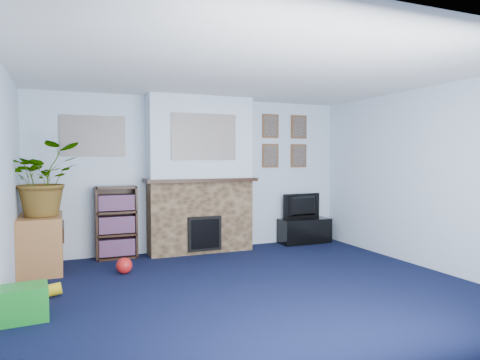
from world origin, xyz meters
name	(u,v)px	position (x,y,z in m)	size (l,w,h in m)	color
floor	(254,289)	(0.00, 0.00, 0.00)	(5.00, 4.50, 0.01)	black
ceiling	(255,72)	(0.00, 0.00, 2.40)	(5.00, 4.50, 0.01)	white
wall_back	(196,174)	(0.00, 2.25, 1.20)	(5.00, 0.04, 2.40)	silver
wall_front	(405,201)	(0.00, -2.25, 1.20)	(5.00, 0.04, 2.40)	silver
wall_right	(426,178)	(2.50, 0.00, 1.20)	(0.04, 4.50, 2.40)	silver
chimney_breast	(200,176)	(0.00, 2.05, 1.18)	(1.72, 0.50, 2.40)	brown
collage_main	(204,137)	(0.00, 1.84, 1.78)	(1.00, 0.03, 0.68)	gray
collage_left	(93,136)	(-1.55, 2.23, 1.78)	(0.90, 0.03, 0.58)	gray
portrait_tl	(270,126)	(1.30, 2.23, 2.00)	(0.30, 0.03, 0.40)	brown
portrait_tr	(299,127)	(1.85, 2.23, 2.00)	(0.30, 0.03, 0.40)	brown
portrait_bl	(270,156)	(1.30, 2.23, 1.50)	(0.30, 0.03, 0.40)	brown
portrait_br	(299,156)	(1.85, 2.23, 1.50)	(0.30, 0.03, 0.40)	brown
tv_stand	(304,230)	(1.86, 2.03, 0.23)	(0.89, 0.37, 0.42)	black
television	(304,206)	(1.86, 2.05, 0.63)	(0.74, 0.10, 0.42)	black
bookshelf	(116,224)	(-1.26, 2.11, 0.50)	(0.58, 0.28, 1.05)	black
sideboard	(41,244)	(-2.24, 1.75, 0.35)	(0.52, 0.93, 0.72)	#A06433
potted_plant	(44,179)	(-2.19, 1.70, 1.20)	(0.86, 0.74, 0.95)	#26661E
mantel_clock	(193,174)	(-0.13, 2.00, 1.22)	(0.11, 0.07, 0.15)	gold
mantel_candle	(217,173)	(0.25, 2.00, 1.23)	(0.05, 0.05, 0.17)	#B2BFC6
mantel_teddy	(171,174)	(-0.48, 2.00, 1.22)	(0.12, 0.12, 0.12)	gray
mantel_can	(246,174)	(0.74, 2.00, 1.21)	(0.06, 0.06, 0.11)	red
green_crate	(24,305)	(-2.30, -0.05, 0.14)	(0.39, 0.31, 0.31)	#198C26
toy_ball	(124,267)	(-1.27, 1.20, 0.09)	(0.20, 0.20, 0.20)	red
toy_block	(28,296)	(-2.30, 0.30, 0.11)	(0.18, 0.18, 0.22)	red
toy_tube	(48,291)	(-2.13, 0.55, 0.07)	(0.13, 0.13, 0.27)	yellow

